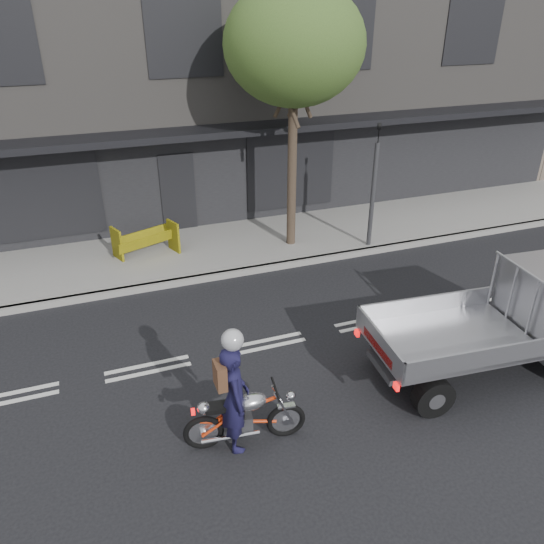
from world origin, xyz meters
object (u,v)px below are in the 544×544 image
(traffic_light_pole, at_px, (373,193))
(construction_barrier, at_px, (147,243))
(flatbed_ute, at_px, (539,310))
(motorcycle, at_px, (245,416))
(street_tree, at_px, (294,45))
(rider, at_px, (235,398))

(traffic_light_pole, xyz_separation_m, construction_barrier, (-5.91, 1.21, -1.06))
(traffic_light_pole, xyz_separation_m, flatbed_ute, (0.33, -5.63, -0.48))
(traffic_light_pole, distance_m, construction_barrier, 6.13)
(flatbed_ute, bearing_deg, construction_barrier, 137.14)
(motorcycle, height_order, flatbed_ute, flatbed_ute)
(traffic_light_pole, relative_size, motorcycle, 1.80)
(motorcycle, relative_size, flatbed_ute, 0.42)
(traffic_light_pole, bearing_deg, street_tree, 156.97)
(street_tree, distance_m, motorcycle, 8.82)
(rider, distance_m, flatbed_ute, 5.89)
(construction_barrier, bearing_deg, motorcycle, -85.79)
(traffic_light_pole, height_order, flatbed_ute, traffic_light_pole)
(traffic_light_pole, xyz_separation_m, rider, (-5.55, -5.75, -0.74))
(rider, bearing_deg, street_tree, -20.04)
(street_tree, distance_m, rider, 8.67)
(traffic_light_pole, relative_size, construction_barrier, 2.20)
(motorcycle, bearing_deg, construction_barrier, 102.46)
(construction_barrier, bearing_deg, street_tree, -5.29)
(street_tree, height_order, traffic_light_pole, street_tree)
(street_tree, bearing_deg, flatbed_ute, -70.23)
(rider, bearing_deg, motorcycle, -81.78)
(construction_barrier, bearing_deg, traffic_light_pole, -11.59)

